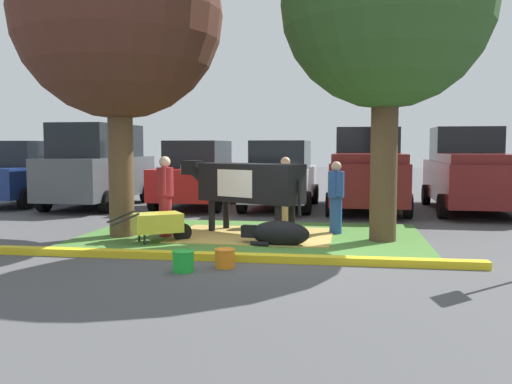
{
  "coord_description": "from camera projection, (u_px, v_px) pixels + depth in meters",
  "views": [
    {
      "loc": [
        1.29,
        -9.72,
        1.87
      ],
      "look_at": [
        -0.54,
        1.92,
        0.9
      ],
      "focal_mm": 39.5,
      "sensor_mm": 36.0,
      "label": 1
    }
  ],
  "objects": [
    {
      "name": "ground_plane",
      "position": [
        270.0,
        252.0,
        9.93
      ],
      "size": [
        80.0,
        80.0,
        0.0
      ],
      "primitive_type": "plane",
      "color": "#4C4C4F"
    },
    {
      "name": "grass_island",
      "position": [
        251.0,
        236.0,
        11.56
      ],
      "size": [
        6.97,
        4.53,
        0.02
      ],
      "primitive_type": "cube",
      "color": "#477A33",
      "rests_on": "ground"
    },
    {
      "name": "curb_yellow",
      "position": [
        227.0,
        257.0,
        9.18
      ],
      "size": [
        8.17,
        0.24,
        0.12
      ],
      "primitive_type": "cube",
      "color": "yellow",
      "rests_on": "ground"
    },
    {
      "name": "hay_bedding",
      "position": [
        254.0,
        235.0,
        11.6
      ],
      "size": [
        3.23,
        2.45,
        0.04
      ],
      "primitive_type": "cube",
      "rotation": [
        0.0,
        0.0,
        -0.01
      ],
      "color": "tan",
      "rests_on": "ground"
    },
    {
      "name": "shade_tree_left",
      "position": [
        118.0,
        15.0,
        11.24
      ],
      "size": [
        4.19,
        4.19,
        6.6
      ],
      "color": "brown",
      "rests_on": "ground"
    },
    {
      "name": "shade_tree_right",
      "position": [
        387.0,
        3.0,
        10.64
      ],
      "size": [
        4.05,
        4.05,
        6.63
      ],
      "color": "#4C3823",
      "rests_on": "ground"
    },
    {
      "name": "cow_holstein",
      "position": [
        246.0,
        183.0,
        11.79
      ],
      "size": [
        2.92,
        1.81,
        1.54
      ],
      "color": "black",
      "rests_on": "ground"
    },
    {
      "name": "calf_lying",
      "position": [
        279.0,
        234.0,
        10.47
      ],
      "size": [
        1.32,
        0.6,
        0.48
      ],
      "color": "black",
      "rests_on": "ground"
    },
    {
      "name": "person_handler",
      "position": [
        165.0,
        194.0,
        11.45
      ],
      "size": [
        0.34,
        0.52,
        1.66
      ],
      "color": "maroon",
      "rests_on": "ground"
    },
    {
      "name": "person_visitor_near",
      "position": [
        336.0,
        196.0,
        11.83
      ],
      "size": [
        0.34,
        0.52,
        1.55
      ],
      "color": "#23478C",
      "rests_on": "ground"
    },
    {
      "name": "person_visitor_far",
      "position": [
        285.0,
        189.0,
        12.96
      ],
      "size": [
        0.49,
        0.34,
        1.62
      ],
      "color": "#9E7F5B",
      "rests_on": "ground"
    },
    {
      "name": "wheelbarrow",
      "position": [
        158.0,
        223.0,
        10.8
      ],
      "size": [
        1.49,
        1.2,
        0.63
      ],
      "color": "gold",
      "rests_on": "ground"
    },
    {
      "name": "bucket_green",
      "position": [
        183.0,
        261.0,
        8.36
      ],
      "size": [
        0.34,
        0.34,
        0.32
      ],
      "color": "green",
      "rests_on": "ground"
    },
    {
      "name": "bucket_orange",
      "position": [
        225.0,
        258.0,
        8.64
      ],
      "size": [
        0.33,
        0.33,
        0.29
      ],
      "color": "orange",
      "rests_on": "ground"
    },
    {
      "name": "hatchback_white",
      "position": [
        25.0,
        173.0,
        18.02
      ],
      "size": [
        2.09,
        4.44,
        2.02
      ],
      "color": "navy",
      "rests_on": "ground"
    },
    {
      "name": "suv_dark_grey",
      "position": [
        98.0,
        165.0,
        17.15
      ],
      "size": [
        2.2,
        4.64,
        2.52
      ],
      "color": "#4C5156",
      "rests_on": "ground"
    },
    {
      "name": "sedan_red",
      "position": [
        199.0,
        175.0,
        17.18
      ],
      "size": [
        2.09,
        4.44,
        2.02
      ],
      "color": "red",
      "rests_on": "ground"
    },
    {
      "name": "sedan_silver",
      "position": [
        281.0,
        175.0,
        16.79
      ],
      "size": [
        2.09,
        4.44,
        2.02
      ],
      "color": "silver",
      "rests_on": "ground"
    },
    {
      "name": "pickup_truck_maroon",
      "position": [
        368.0,
        172.0,
        16.46
      ],
      "size": [
        2.31,
        5.44,
        2.42
      ],
      "color": "maroon",
      "rests_on": "ground"
    },
    {
      "name": "pickup_truck_black",
      "position": [
        470.0,
        172.0,
        16.01
      ],
      "size": [
        2.31,
        5.44,
        2.42
      ],
      "color": "maroon",
      "rests_on": "ground"
    }
  ]
}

